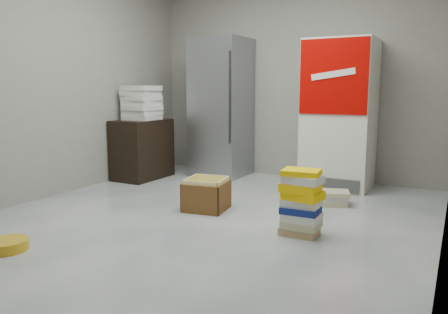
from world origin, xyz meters
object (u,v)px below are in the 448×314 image
Objects in this scene: phonebook_stack_main at (301,202)px; cardboard_box at (206,197)px; coke_cooler at (339,114)px; wood_shelf at (142,149)px; steel_fridge at (221,108)px.

phonebook_stack_main is 1.14m from cardboard_box.
coke_cooler reaches higher than phonebook_stack_main.
cardboard_box is at bearing 166.53° from phonebook_stack_main.
wood_shelf is 2.95m from phonebook_stack_main.
wood_shelf is (-0.83, -0.73, -0.55)m from steel_fridge.
cardboard_box is at bearing -118.22° from coke_cooler.
steel_fridge is 1.06× the size of coke_cooler.
steel_fridge is 2.37× the size of wood_shelf.
wood_shelf is 1.73× the size of cardboard_box.
cardboard_box is (1.58, -0.95, -0.27)m from wood_shelf.
steel_fridge is at bearing 179.82° from coke_cooler.
phonebook_stack_main is 1.21× the size of cardboard_box.
steel_fridge reaches higher than phonebook_stack_main.
wood_shelf is 1.43× the size of phonebook_stack_main.
wood_shelf is (-2.48, -0.72, -0.50)m from coke_cooler.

